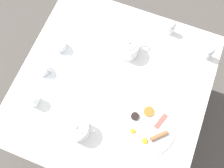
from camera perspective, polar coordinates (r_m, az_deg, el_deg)
name	(u,v)px	position (r m, az deg, el deg)	size (l,w,h in m)	color
ground_plane	(112,114)	(2.18, 0.00, -6.48)	(8.00, 8.00, 0.00)	#4C4742
table	(112,89)	(1.56, 0.00, -1.01)	(1.09, 1.08, 0.71)	white
breakfast_plate	(147,127)	(1.44, 7.55, -9.22)	(0.31, 0.31, 0.04)	white
teapot_near	(77,129)	(1.39, -7.62, -9.71)	(0.12, 0.21, 0.13)	white
teapot_far	(129,48)	(1.54, 3.65, 7.88)	(0.18, 0.14, 0.13)	white
teacup_with_saucer_left	(60,46)	(1.60, -11.25, 8.04)	(0.16, 0.16, 0.06)	white
teacup_with_saucer_right	(43,70)	(1.56, -14.88, 3.03)	(0.16, 0.16, 0.06)	white
water_glass_tall	(32,99)	(1.49, -17.03, -3.19)	(0.07, 0.07, 0.10)	white
pepper_grinder	(209,53)	(1.62, 20.41, 6.41)	(0.04, 0.04, 0.11)	#BCBCC1
salt_grinder	(171,28)	(1.64, 12.81, 11.88)	(0.04, 0.04, 0.11)	#BCBCC1
fork_by_plate	(74,84)	(1.52, -8.21, -0.08)	(0.19, 0.02, 0.00)	silver
knife_by_plate	(179,66)	(1.59, 14.42, 3.74)	(0.13, 0.16, 0.00)	silver
spoon_for_tea	(18,124)	(1.53, -19.85, -8.21)	(0.17, 0.02, 0.00)	silver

